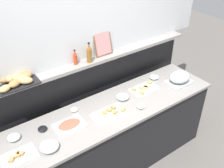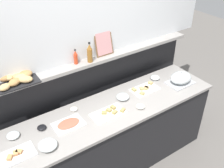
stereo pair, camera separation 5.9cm
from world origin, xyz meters
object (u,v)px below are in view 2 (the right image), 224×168
object	(u,v)px
serving_cloche	(181,78)
glass_bowl_large	(123,97)
bread_basket	(17,79)
sandwich_platter_rear	(109,113)
condiment_bowl_dark	(42,128)
cold_cuts_platter	(68,124)
condiment_bowl_teal	(74,109)
glass_bowl_small	(155,78)
condiment_bowl_red	(140,106)
sandwich_platter_side	(144,89)
framed_picture	(104,43)
hot_sauce_bottle	(76,57)
vinegar_bottle_amber	(90,53)
glass_bowl_extra	(48,145)
glass_bowl_medium	(13,135)
sandwich_platter_front	(17,154)

from	to	relation	value
serving_cloche	glass_bowl_large	xyz separation A→B (m)	(-0.81, 0.14, -0.05)
bread_basket	serving_cloche	bearing A→B (deg)	-15.30
sandwich_platter_rear	condiment_bowl_dark	world-z (taller)	sandwich_platter_rear
cold_cuts_platter	condiment_bowl_teal	xyz separation A→B (m)	(0.15, 0.18, 0.01)
sandwich_platter_rear	glass_bowl_small	world-z (taller)	glass_bowl_small
condiment_bowl_red	bread_basket	world-z (taller)	bread_basket
sandwich_platter_rear	cold_cuts_platter	world-z (taller)	sandwich_platter_rear
sandwich_platter_side	framed_picture	world-z (taller)	framed_picture
serving_cloche	hot_sauce_bottle	bearing A→B (deg)	156.42
condiment_bowl_teal	vinegar_bottle_amber	size ratio (longest dim) A/B	0.36
glass_bowl_large	framed_picture	xyz separation A→B (m)	(0.00, 0.40, 0.53)
cold_cuts_platter	glass_bowl_large	size ratio (longest dim) A/B	2.08
cold_cuts_platter	glass_bowl_extra	xyz separation A→B (m)	(-0.29, -0.18, 0.02)
glass_bowl_medium	condiment_bowl_teal	world-z (taller)	glass_bowl_medium
glass_bowl_extra	vinegar_bottle_amber	world-z (taller)	vinegar_bottle_amber
sandwich_platter_side	glass_bowl_large	size ratio (longest dim) A/B	2.28
glass_bowl_medium	bread_basket	world-z (taller)	bread_basket
hot_sauce_bottle	framed_picture	bearing A→B (deg)	2.62
bread_basket	framed_picture	distance (m)	1.04
serving_cloche	condiment_bowl_dark	distance (m)	1.79
condiment_bowl_dark	bread_basket	size ratio (longest dim) A/B	0.23
glass_bowl_small	serving_cloche	bearing A→B (deg)	-50.79
condiment_bowl_red	bread_basket	size ratio (longest dim) A/B	0.25
sandwich_platter_rear	condiment_bowl_red	xyz separation A→B (m)	(0.34, -0.11, 0.01)
condiment_bowl_teal	sandwich_platter_front	bearing A→B (deg)	-158.15
bread_basket	sandwich_platter_rear	bearing A→B (deg)	-33.39
sandwich_platter_front	sandwich_platter_rear	size ratio (longest dim) A/B	0.84
framed_picture	serving_cloche	bearing A→B (deg)	-33.57
glass_bowl_medium	glass_bowl_extra	world-z (taller)	glass_bowl_extra
glass_bowl_extra	condiment_bowl_red	size ratio (longest dim) A/B	1.72
framed_picture	glass_bowl_medium	bearing A→B (deg)	-166.15
hot_sauce_bottle	vinegar_bottle_amber	distance (m)	0.16
cold_cuts_platter	sandwich_platter_rear	bearing A→B (deg)	-10.81
cold_cuts_platter	serving_cloche	distance (m)	1.53
glass_bowl_large	framed_picture	size ratio (longest dim) A/B	0.53
glass_bowl_small	bread_basket	bearing A→B (deg)	171.19
hot_sauce_bottle	glass_bowl_extra	bearing A→B (deg)	-136.63
sandwich_platter_front	sandwich_platter_side	world-z (taller)	same
glass_bowl_large	condiment_bowl_teal	world-z (taller)	glass_bowl_large
cold_cuts_platter	condiment_bowl_teal	bearing A→B (deg)	49.69
hot_sauce_bottle	bread_basket	distance (m)	0.66
condiment_bowl_red	glass_bowl_extra	bearing A→B (deg)	178.97
sandwich_platter_rear	condiment_bowl_teal	distance (m)	0.40
glass_bowl_extra	bread_basket	xyz separation A→B (m)	(-0.02, 0.59, 0.42)
sandwich_platter_rear	glass_bowl_medium	xyz separation A→B (m)	(-0.97, 0.22, 0.01)
glass_bowl_large	glass_bowl_medium	bearing A→B (deg)	175.86
vinegar_bottle_amber	bread_basket	world-z (taller)	vinegar_bottle_amber
sandwich_platter_front	serving_cloche	distance (m)	2.09
sandwich_platter_side	framed_picture	xyz separation A→B (m)	(-0.33, 0.39, 0.54)
glass_bowl_small	condiment_bowl_teal	size ratio (longest dim) A/B	1.42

